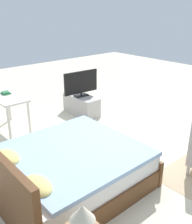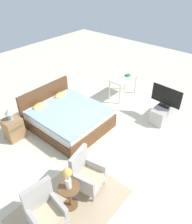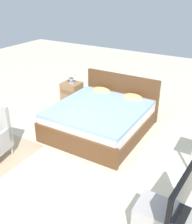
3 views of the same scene
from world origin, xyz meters
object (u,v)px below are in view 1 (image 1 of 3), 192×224
book_stack (6,93)px  bed (66,170)px  table_lamp (82,217)px  vanity_desk (7,101)px  tv_stand (81,105)px  tv_flatscreen (81,83)px

book_stack → bed: bearing=173.6°
table_lamp → vanity_desk: bearing=-14.4°
book_stack → tv_stand: bearing=-106.8°
bed → tv_flatscreen: tv_flatscreen is taller
table_lamp → tv_flatscreen: bearing=-38.0°
tv_flatscreen → table_lamp: bearing=142.0°
bed → table_lamp: 1.53m
table_lamp → tv_stand: table_lamp is taller
tv_stand → table_lamp: bearing=142.0°
table_lamp → vanity_desk: 3.77m
table_lamp → tv_flatscreen: 4.21m
bed → book_stack: bearing=-6.4°
tv_flatscreen → vanity_desk: bearing=79.0°
bed → table_lamp: bed is taller
tv_flatscreen → vanity_desk: (0.32, 1.66, -0.14)m
table_lamp → tv_flatscreen: tv_flatscreen is taller
table_lamp → vanity_desk: size_ratio=0.32×
table_lamp → book_stack: 3.93m
tv_flatscreen → vanity_desk: size_ratio=0.85×
bed → tv_flatscreen: (2.06, -1.89, 0.46)m
tv_stand → tv_flatscreen: tv_flatscreen is taller
tv_flatscreen → book_stack: 1.68m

